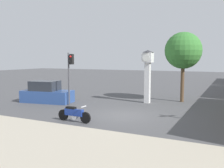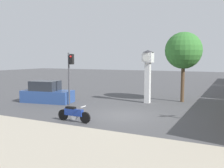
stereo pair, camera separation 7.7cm
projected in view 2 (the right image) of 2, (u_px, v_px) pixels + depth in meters
name	position (u px, v px, depth m)	size (l,w,h in m)	color
ground_plane	(124.00, 115.00, 16.11)	(120.00, 120.00, 0.00)	#4C4C4F
sidewalk_strip	(55.00, 148.00, 10.03)	(36.00, 6.00, 0.10)	#B2A893
motorcycle	(74.00, 114.00, 14.39)	(2.21, 0.48, 0.98)	black
clock_tower	(148.00, 68.00, 20.31)	(0.96, 0.96, 4.34)	white
traffic_light	(70.00, 69.00, 19.38)	(0.50, 0.35, 4.10)	#47474C
street_tree	(184.00, 51.00, 20.70)	(3.06, 3.06, 5.85)	brown
parked_car	(47.00, 93.00, 20.89)	(4.44, 2.48, 1.80)	#2D4C8C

